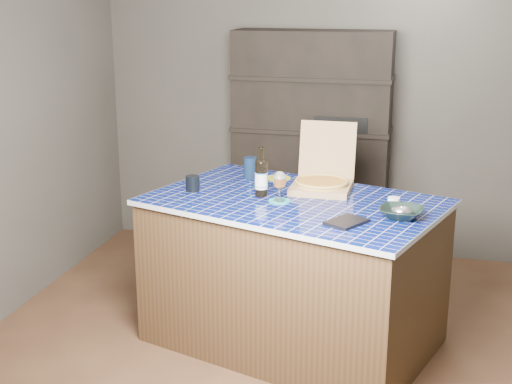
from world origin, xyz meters
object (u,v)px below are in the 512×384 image
(wine_glass, at_px, (280,181))
(bowl, at_px, (402,213))
(kitchen_island, at_px, (293,272))
(pizza_box, at_px, (322,181))
(mead_bottle, at_px, (261,177))
(dvd_case, at_px, (347,222))

(wine_glass, bearing_deg, bowl, -11.15)
(kitchen_island, xyz_separation_m, pizza_box, (0.12, 0.25, 0.51))
(kitchen_island, height_order, mead_bottle, mead_bottle)
(wine_glass, xyz_separation_m, dvd_case, (0.43, -0.31, -0.12))
(pizza_box, distance_m, dvd_case, 0.66)
(pizza_box, bearing_deg, kitchen_island, -115.57)
(wine_glass, xyz_separation_m, bowl, (0.70, -0.14, -0.10))
(pizza_box, distance_m, wine_glass, 0.38)
(pizza_box, relative_size, dvd_case, 2.01)
(mead_bottle, xyz_separation_m, wine_glass, (0.13, -0.09, 0.01))
(kitchen_island, bearing_deg, dvd_case, -28.09)
(wine_glass, height_order, dvd_case, wine_glass)
(pizza_box, xyz_separation_m, bowl, (0.50, -0.45, -0.03))
(kitchen_island, distance_m, wine_glass, 0.59)
(mead_bottle, distance_m, bowl, 0.87)
(kitchen_island, height_order, wine_glass, wine_glass)
(wine_glass, relative_size, bowl, 0.75)
(dvd_case, bearing_deg, pizza_box, 141.05)
(wine_glass, relative_size, dvd_case, 0.82)
(pizza_box, height_order, dvd_case, pizza_box)
(bowl, bearing_deg, dvd_case, -148.67)
(kitchen_island, xyz_separation_m, dvd_case, (0.35, -0.36, 0.46))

